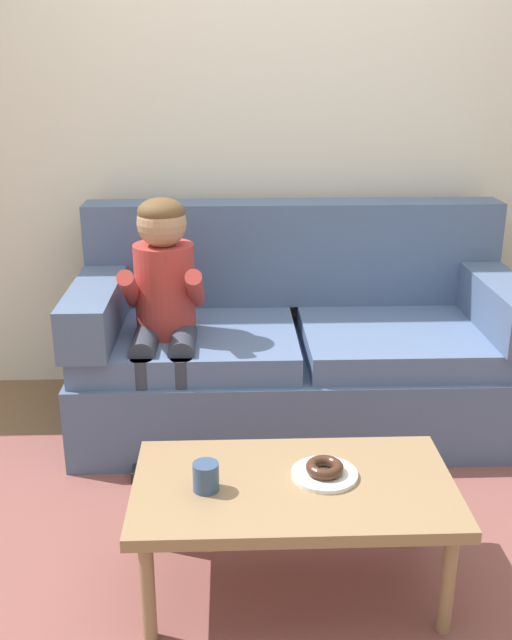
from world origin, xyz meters
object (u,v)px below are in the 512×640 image
object	(u,v)px
mug	(206,477)
coffee_table	(294,494)
couch	(297,350)
person_child	(164,301)
donut	(325,467)

from	to	relation	value
mug	coffee_table	bearing A→B (deg)	6.45
couch	coffee_table	distance (m)	1.22
person_child	donut	distance (m)	1.15
couch	person_child	bearing A→B (deg)	-160.22
person_child	donut	size ratio (longest dim) A/B	9.18
couch	donut	distance (m)	1.18
coffee_table	donut	size ratio (longest dim) A/B	8.33
couch	person_child	size ratio (longest dim) A/B	1.82
person_child	mug	distance (m)	1.07
mug	couch	bearing A→B (deg)	72.52
couch	coffee_table	bearing A→B (deg)	-95.66
mug	person_child	bearing A→B (deg)	101.08
coffee_table	mug	distance (m)	0.29
person_child	donut	world-z (taller)	person_child
donut	mug	xyz separation A→B (m)	(-0.37, -0.06, 0.01)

